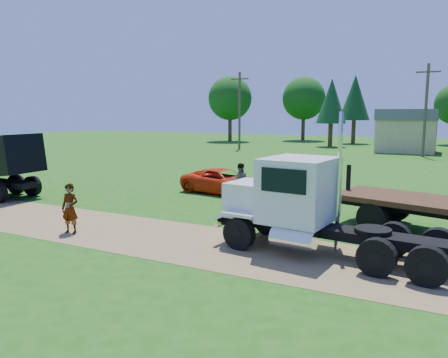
% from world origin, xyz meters
% --- Properties ---
extents(ground, '(140.00, 140.00, 0.00)m').
position_xyz_m(ground, '(0.00, 0.00, 0.00)').
color(ground, '#1C5212').
rests_on(ground, ground).
extents(dirt_track, '(120.00, 4.20, 0.01)m').
position_xyz_m(dirt_track, '(0.00, 0.00, 0.01)').
color(dirt_track, brown).
rests_on(dirt_track, ground).
extents(white_semi_tractor, '(7.39, 3.11, 4.38)m').
position_xyz_m(white_semi_tractor, '(4.04, 0.87, 1.50)').
color(white_semi_tractor, black).
rests_on(white_semi_tractor, ground).
extents(orange_pickup, '(5.07, 2.94, 1.33)m').
position_xyz_m(orange_pickup, '(-2.61, 8.53, 0.66)').
color(orange_pickup, red).
rests_on(orange_pickup, ground).
extents(spectator_a, '(0.73, 0.55, 1.83)m').
position_xyz_m(spectator_a, '(-3.95, -1.01, 0.91)').
color(spectator_a, '#999999').
rests_on(spectator_a, ground).
extents(spectator_b, '(1.04, 0.92, 1.80)m').
position_xyz_m(spectator_b, '(-1.28, 7.81, 0.90)').
color(spectator_b, '#999999').
rests_on(spectator_b, ground).
extents(tan_shed, '(6.20, 5.40, 4.70)m').
position_xyz_m(tan_shed, '(4.00, 40.00, 2.42)').
color(tan_shed, tan).
rests_on(tan_shed, ground).
extents(utility_poles, '(42.20, 0.28, 9.00)m').
position_xyz_m(utility_poles, '(6.00, 35.00, 4.71)').
color(utility_poles, '#4E412C').
rests_on(utility_poles, ground).
extents(tree_row, '(56.92, 16.01, 9.78)m').
position_xyz_m(tree_row, '(3.41, 50.64, 6.01)').
color(tree_row, '#362416').
rests_on(tree_row, ground).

